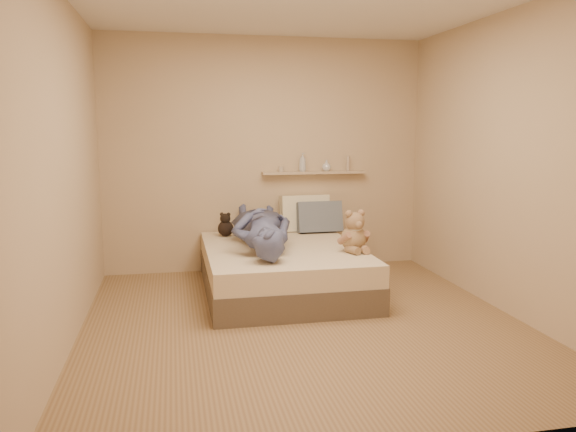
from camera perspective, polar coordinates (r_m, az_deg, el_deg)
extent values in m
plane|color=olive|center=(4.76, 1.60, -10.78)|extent=(3.80, 3.80, 0.00)
plane|color=tan|center=(6.35, -2.28, 6.19)|extent=(3.60, 0.00, 3.60)
plane|color=tan|center=(2.68, 11.03, 2.23)|extent=(3.60, 0.00, 3.60)
plane|color=tan|center=(4.44, -21.66, 4.37)|extent=(0.00, 3.80, 3.80)
plane|color=tan|center=(5.20, 21.43, 4.97)|extent=(0.00, 3.80, 3.80)
cube|color=brown|center=(5.59, -0.58, -6.41)|extent=(1.50, 1.90, 0.25)
cube|color=beige|center=(5.53, -0.58, -4.16)|extent=(1.48, 1.88, 0.20)
cube|color=#BABCC1|center=(4.93, -2.18, -2.77)|extent=(0.19, 0.11, 0.06)
cube|color=black|center=(4.92, -2.16, -2.61)|extent=(0.10, 0.06, 0.03)
sphere|color=#8E724E|center=(5.33, 6.68, -2.29)|extent=(0.24, 0.24, 0.24)
sphere|color=#A17858|center=(5.28, 6.81, -0.58)|extent=(0.18, 0.18, 0.18)
sphere|color=#996E54|center=(5.24, 6.21, 0.23)|extent=(0.07, 0.07, 0.07)
sphere|color=#A5775A|center=(5.30, 7.44, 0.30)|extent=(0.07, 0.07, 0.07)
sphere|color=#8A6A4C|center=(5.22, 7.20, -0.89)|extent=(0.07, 0.07, 0.07)
cylinder|color=#986A51|center=(5.25, 5.75, -2.26)|extent=(0.13, 0.17, 0.14)
cylinder|color=#91634D|center=(5.35, 7.90, -2.10)|extent=(0.09, 0.17, 0.14)
cylinder|color=#8C6C4A|center=(5.23, 6.61, -3.45)|extent=(0.13, 0.18, 0.08)
cylinder|color=#A47A57|center=(5.28, 7.74, -3.35)|extent=(0.08, 0.17, 0.08)
cylinder|color=beige|center=(5.30, 6.80, -1.37)|extent=(0.14, 0.14, 0.02)
sphere|color=black|center=(6.07, -6.35, -1.26)|extent=(0.17, 0.17, 0.17)
sphere|color=black|center=(6.04, -6.39, -0.27)|extent=(0.11, 0.11, 0.11)
sphere|color=black|center=(6.05, -6.75, 0.18)|extent=(0.04, 0.04, 0.04)
sphere|color=black|center=(6.03, -6.06, 0.17)|extent=(0.04, 0.04, 0.04)
cube|color=#F3E8C0|center=(6.36, 1.70, 0.31)|extent=(0.56, 0.23, 0.42)
cube|color=slate|center=(6.26, 3.21, -0.11)|extent=(0.50, 0.23, 0.36)
imported|color=#4E547B|center=(5.51, -2.77, -1.09)|extent=(0.72, 1.68, 0.39)
cube|color=tan|center=(6.41, 2.69, 4.43)|extent=(1.20, 0.12, 0.03)
cylinder|color=#BDB1A2|center=(6.33, -0.70, 4.78)|extent=(0.06, 0.06, 0.06)
imported|color=#B5B9BE|center=(6.37, 1.49, 5.49)|extent=(0.10, 0.10, 0.21)
imported|color=silver|center=(6.45, 3.93, 5.14)|extent=(0.13, 0.13, 0.13)
cylinder|color=silver|center=(6.52, 6.12, 5.35)|extent=(0.04, 0.04, 0.17)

